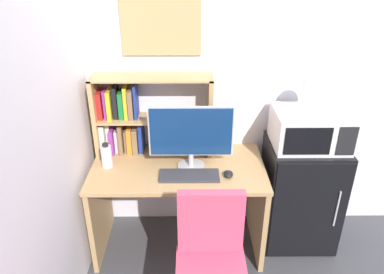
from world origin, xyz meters
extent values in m
cube|color=silver|center=(0.40, 0.02, 1.30)|extent=(6.40, 0.04, 2.60)
cube|color=tan|center=(-0.93, -0.34, 0.72)|extent=(1.24, 0.67, 0.03)
cube|color=tan|center=(-1.53, -0.34, 0.35)|extent=(0.04, 0.61, 0.70)
cube|color=tan|center=(-0.33, -0.34, 0.35)|extent=(0.04, 0.61, 0.70)
cube|color=tan|center=(-1.53, -0.11, 1.03)|extent=(0.03, 0.22, 0.60)
cube|color=tan|center=(-0.70, -0.11, 1.03)|extent=(0.03, 0.22, 0.60)
cube|color=tan|center=(-1.11, -0.11, 1.32)|extent=(0.86, 0.22, 0.01)
cube|color=tan|center=(-1.11, -0.11, 1.01)|extent=(0.80, 0.22, 0.01)
cube|color=silver|center=(-1.50, -0.10, 0.85)|extent=(0.03, 0.17, 0.23)
cube|color=silver|center=(-1.46, -0.08, 0.85)|extent=(0.03, 0.12, 0.23)
cube|color=purple|center=(-1.43, -0.10, 0.83)|extent=(0.03, 0.19, 0.20)
cube|color=silver|center=(-1.40, -0.09, 0.82)|extent=(0.03, 0.13, 0.18)
cube|color=brown|center=(-1.36, -0.10, 0.85)|extent=(0.03, 0.18, 0.23)
cube|color=brown|center=(-1.33, -0.09, 0.82)|extent=(0.02, 0.14, 0.18)
cube|color=orange|center=(-1.30, -0.09, 0.83)|extent=(0.04, 0.16, 0.20)
cube|color=brown|center=(-1.26, -0.10, 0.83)|extent=(0.04, 0.18, 0.20)
cube|color=navy|center=(-1.21, -0.09, 0.85)|extent=(0.03, 0.15, 0.23)
cube|color=#B21E1E|center=(-1.49, -0.09, 1.11)|extent=(0.04, 0.15, 0.20)
cube|color=purple|center=(-1.46, -0.09, 1.12)|extent=(0.02, 0.13, 0.21)
cube|color=gold|center=(-1.42, -0.10, 1.12)|extent=(0.03, 0.17, 0.21)
cube|color=black|center=(-1.38, -0.08, 1.13)|extent=(0.03, 0.13, 0.23)
cube|color=#197233|center=(-1.34, -0.09, 1.11)|extent=(0.03, 0.15, 0.20)
cube|color=gold|center=(-1.31, -0.09, 1.13)|extent=(0.03, 0.14, 0.24)
cube|color=brown|center=(-1.27, -0.09, 1.12)|extent=(0.03, 0.17, 0.22)
cube|color=navy|center=(-1.24, -0.09, 1.14)|extent=(0.02, 0.15, 0.25)
cylinder|color=#B7B7BC|center=(-0.84, -0.35, 0.74)|extent=(0.19, 0.19, 0.02)
cylinder|color=#B7B7BC|center=(-0.84, -0.35, 0.80)|extent=(0.04, 0.04, 0.09)
cube|color=#B7B7BC|center=(-0.84, -0.35, 1.01)|extent=(0.58, 0.01, 0.37)
cube|color=navy|center=(-0.84, -0.35, 1.01)|extent=(0.56, 0.02, 0.34)
cube|color=#333338|center=(-0.85, -0.48, 0.74)|extent=(0.41, 0.15, 0.02)
ellipsoid|color=black|center=(-0.58, -0.48, 0.75)|extent=(0.06, 0.08, 0.04)
cylinder|color=silver|center=(-1.43, -0.34, 0.81)|extent=(0.08, 0.08, 0.16)
cylinder|color=black|center=(-1.43, -0.34, 0.91)|extent=(0.04, 0.04, 0.02)
cube|color=black|center=(0.01, -0.25, 0.43)|extent=(0.55, 0.47, 0.86)
cube|color=black|center=(0.01, -0.49, 0.43)|extent=(0.53, 0.01, 0.82)
cylinder|color=#B2B2B7|center=(0.20, -0.51, 0.47)|extent=(0.01, 0.01, 0.30)
cube|color=silver|center=(0.01, -0.25, 0.99)|extent=(0.52, 0.39, 0.26)
cube|color=black|center=(-0.06, -0.45, 0.99)|extent=(0.31, 0.01, 0.20)
cube|color=black|center=(0.20, -0.45, 0.99)|extent=(0.12, 0.01, 0.21)
cylinder|color=silver|center=(-0.01, -0.25, 1.12)|extent=(0.11, 0.11, 0.01)
cylinder|color=silver|center=(-0.01, -0.25, 1.18)|extent=(0.02, 0.02, 0.09)
cylinder|color=silver|center=(-0.01, -0.26, 1.30)|extent=(0.16, 0.03, 0.16)
cube|color=#D84766|center=(-0.73, -0.94, 0.73)|extent=(0.38, 0.06, 0.41)
cube|color=tan|center=(-1.04, -0.01, 1.66)|extent=(0.55, 0.02, 0.40)
camera|label=1|loc=(-0.84, -2.60, 2.12)|focal=34.43mm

